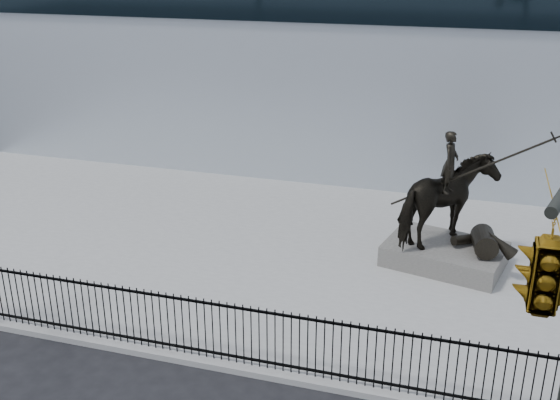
# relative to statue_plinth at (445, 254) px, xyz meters

# --- Properties ---
(ground) EXTENTS (120.00, 120.00, 0.00)m
(ground) POSITION_rel_statue_plinth_xyz_m (-4.63, -7.50, -0.45)
(ground) COLOR black
(ground) RESTS_ON ground
(plaza) EXTENTS (30.00, 12.00, 0.15)m
(plaza) POSITION_rel_statue_plinth_xyz_m (-4.63, -0.50, -0.38)
(plaza) COLOR gray
(plaza) RESTS_ON ground
(building) EXTENTS (44.00, 14.00, 9.00)m
(building) POSITION_rel_statue_plinth_xyz_m (-4.63, 12.50, 4.05)
(building) COLOR silver
(building) RESTS_ON ground
(picket_fence) EXTENTS (22.10, 0.10, 1.50)m
(picket_fence) POSITION_rel_statue_plinth_xyz_m (-4.63, -6.25, 0.45)
(picket_fence) COLOR black
(picket_fence) RESTS_ON plaza
(statue_plinth) EXTENTS (3.66, 2.90, 0.61)m
(statue_plinth) POSITION_rel_statue_plinth_xyz_m (0.00, 0.00, 0.00)
(statue_plinth) COLOR #504D49
(statue_plinth) RESTS_ON plaza
(equestrian_statue) EXTENTS (4.06, 2.99, 3.52)m
(equestrian_statue) POSITION_rel_statue_plinth_xyz_m (0.06, -0.01, 1.58)
(equestrian_statue) COLOR black
(equestrian_statue) RESTS_ON statue_plinth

